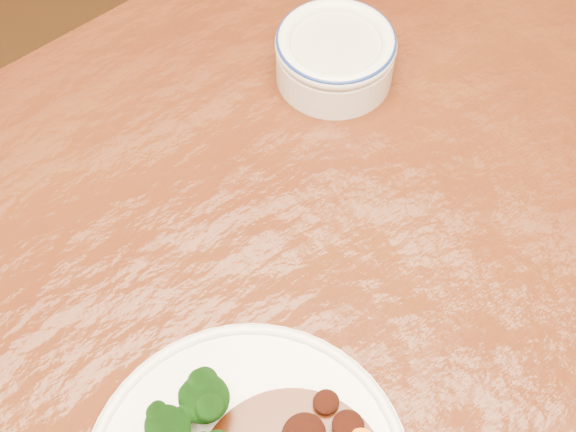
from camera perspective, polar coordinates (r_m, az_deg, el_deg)
dining_table at (r=0.81m, az=-0.04°, el=-10.20°), size 1.52×0.93×0.75m
dip_bowl at (r=0.89m, az=3.37°, el=11.37°), size 0.13×0.13×0.06m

